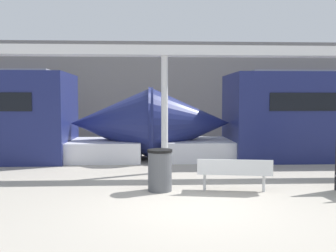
% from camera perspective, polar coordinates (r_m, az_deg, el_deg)
% --- Properties ---
extents(ground_plane, '(60.00, 60.00, 0.00)m').
position_cam_1_polar(ground_plane, '(7.66, 3.75, -12.28)').
color(ground_plane, '#A8A093').
extents(station_wall, '(56.00, 0.20, 5.00)m').
position_cam_1_polar(station_wall, '(18.42, -0.11, 5.04)').
color(station_wall, gray).
rests_on(station_wall, ground_plane).
extents(bench_near, '(1.77, 0.70, 0.78)m').
position_cam_1_polar(bench_near, '(8.93, 10.08, -6.80)').
color(bench_near, silver).
rests_on(bench_near, ground_plane).
extents(trash_bin, '(0.59, 0.59, 0.98)m').
position_cam_1_polar(trash_bin, '(8.89, -1.24, -6.73)').
color(trash_bin, '#4C4F54').
rests_on(trash_bin, ground_plane).
extents(support_column_near, '(0.20, 0.20, 3.43)m').
position_cam_1_polar(support_column_near, '(11.01, -0.53, 1.73)').
color(support_column_near, silver).
rests_on(support_column_near, ground_plane).
extents(canopy_beam, '(28.00, 0.60, 0.28)m').
position_cam_1_polar(canopy_beam, '(11.10, -0.53, 11.35)').
color(canopy_beam, silver).
rests_on(canopy_beam, support_column_near).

